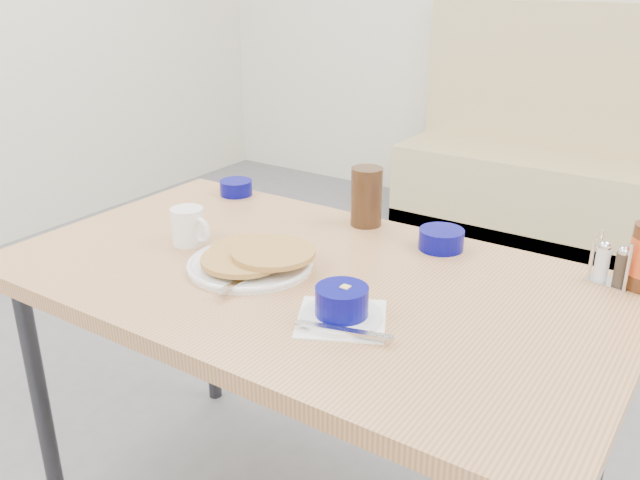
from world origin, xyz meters
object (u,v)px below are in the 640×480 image
Objects in this scene: pancake_plate at (253,259)px; creamer_bowl at (236,188)px; butter_bowl at (441,239)px; amber_tumbler at (367,197)px; coffee_mug at (189,226)px; grits_setting at (342,306)px; booth_bench at (578,176)px; condiment_caddy at (612,267)px; dining_table at (307,298)px.

creamer_bowl is (-0.38, 0.38, 0.00)m from pancake_plate.
amber_tumbler reaches higher than butter_bowl.
coffee_mug is 0.76× the size of amber_tumbler.
grits_setting is 0.44m from butter_bowl.
butter_bowl is (0.19, -2.23, 0.43)m from booth_bench.
pancake_plate is 2.82× the size of condiment_caddy.
creamer_bowl is 1.07m from condiment_caddy.
dining_table is 5.66× the size of grits_setting.
creamer_bowl is (-0.16, 0.36, -0.03)m from coffee_mug.
dining_table is 0.36m from butter_bowl.
amber_tumbler is at bearing 50.69° from coffee_mug.
grits_setting is at bearing -64.86° from amber_tumbler.
booth_bench is at bearing 87.32° from pancake_plate.
condiment_caddy is at bearing -1.26° from amber_tumbler.
amber_tumbler is at bearing -172.79° from condiment_caddy.
pancake_plate is 0.46m from butter_bowl.
booth_bench is at bearing 88.83° from amber_tumbler.
butter_bowl is (0.53, 0.32, -0.02)m from coffee_mug.
amber_tumbler is at bearing -91.17° from booth_bench.
amber_tumbler is (-0.04, 0.34, 0.14)m from dining_table.
booth_bench is 12.17× the size of amber_tumbler.
pancake_plate is at bearing -132.37° from butter_bowl.
dining_table is at bearing 142.43° from grits_setting.
booth_bench reaches higher than pancake_plate.
grits_setting reaches higher than butter_bowl.
booth_bench reaches higher than creamer_bowl.
pancake_plate reaches higher than creamer_bowl.
pancake_plate is 0.39m from amber_tumbler.
grits_setting is (0.18, -2.67, 0.44)m from booth_bench.
coffee_mug is at bearing -148.95° from butter_bowl.
butter_bowl is at bearing 31.05° from coffee_mug.
creamer_bowl is at bearing -172.26° from condiment_caddy.
grits_setting is 0.61m from condiment_caddy.
coffee_mug reaches higher than creamer_bowl.
booth_bench reaches higher than butter_bowl.
pancake_plate reaches higher than dining_table.
grits_setting is at bearing -17.78° from pancake_plate.
coffee_mug is 0.47m from amber_tumbler.
booth_bench is 17.29× the size of condiment_caddy.
grits_setting is at bearing -12.86° from coffee_mug.
dining_table is 14.45× the size of creamer_bowl.
grits_setting is 2.25× the size of butter_bowl.
booth_bench reaches higher than condiment_caddy.
condiment_caddy reaches higher than dining_table.
amber_tumbler reaches higher than coffee_mug.
dining_table is 8.97× the size of amber_tumbler.
creamer_bowl is (-0.68, 0.48, -0.01)m from grits_setting.
butter_bowl is at bearing -167.50° from condiment_caddy.
pancake_plate is at bearing -101.26° from amber_tumbler.
coffee_mug is 0.53m from grits_setting.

